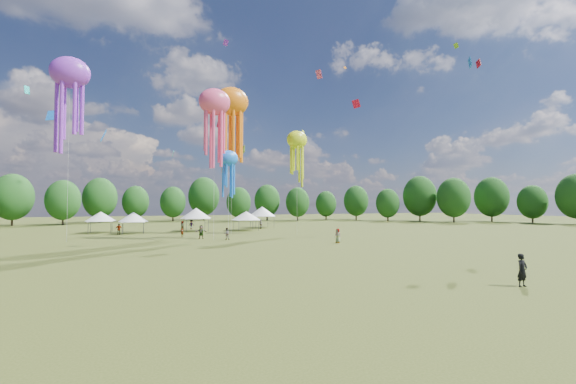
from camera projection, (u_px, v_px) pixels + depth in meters
name	position (u px, v px, depth m)	size (l,w,h in m)	color
ground	(419.00, 296.00, 19.20)	(300.00, 300.00, 0.00)	#384416
observer_main	(522.00, 270.00, 21.47)	(0.71, 0.47, 1.94)	black
spectator_near	(227.00, 234.00, 49.78)	(0.80, 0.62, 1.65)	gray
spectators_far	(210.00, 228.00, 60.81)	(27.47, 34.13, 1.92)	gray
festival_tents	(202.00, 214.00, 67.96)	(35.45, 12.09, 4.44)	#47474C
show_kites	(198.00, 117.00, 54.25)	(36.69, 12.43, 24.35)	#FF4B82
small_kites	(225.00, 34.00, 58.33)	(70.57, 67.39, 44.34)	#FF4B82
treeline	(191.00, 196.00, 75.74)	(201.57, 95.24, 13.43)	#38281C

